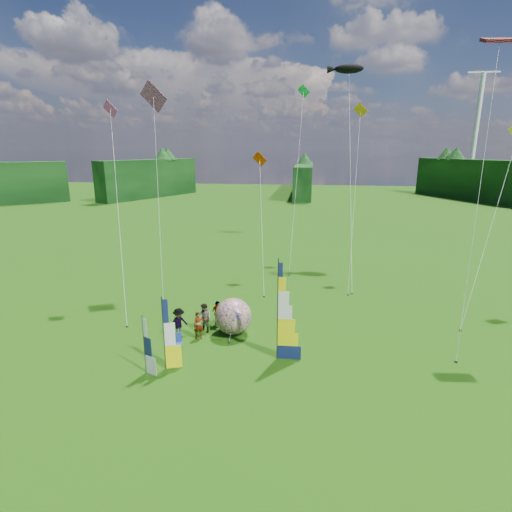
# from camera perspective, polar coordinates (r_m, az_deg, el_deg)

# --- Properties ---
(ground) EXTENTS (220.00, 220.00, 0.00)m
(ground) POSITION_cam_1_polar(r_m,az_deg,el_deg) (19.88, 1.38, -18.72)
(ground) COLOR #1F570B
(ground) RESTS_ON ground
(treeline_ring) EXTENTS (210.00, 210.00, 8.00)m
(treeline_ring) POSITION_cam_1_polar(r_m,az_deg,el_deg) (17.96, 1.46, -8.07)
(treeline_ring) COLOR #1F561A
(treeline_ring) RESTS_ON ground
(turbine_right) EXTENTS (8.00, 1.20, 30.00)m
(turbine_right) POSITION_cam_1_polar(r_m,az_deg,el_deg) (126.11, 28.86, 15.15)
(turbine_right) COLOR silver
(turbine_right) RESTS_ON ground
(feather_banner_main) EXTENTS (1.47, 0.17, 5.45)m
(feather_banner_main) POSITION_cam_1_polar(r_m,az_deg,el_deg) (21.27, 3.10, -8.00)
(feather_banner_main) COLOR #131E4E
(feather_banner_main) RESTS_ON ground
(side_banner_left) EXTENTS (1.04, 0.43, 3.85)m
(side_banner_left) POSITION_cam_1_polar(r_m,az_deg,el_deg) (21.14, -13.04, -10.92)
(side_banner_left) COLOR #F5E906
(side_banner_left) RESTS_ON ground
(side_banner_far) EXTENTS (0.88, 0.44, 3.04)m
(side_banner_far) POSITION_cam_1_polar(r_m,az_deg,el_deg) (21.23, -15.67, -12.22)
(side_banner_far) COLOR white
(side_banner_far) RESTS_ON ground
(bol_inflatable) EXTENTS (2.64, 2.64, 2.25)m
(bol_inflatable) POSITION_cam_1_polar(r_m,az_deg,el_deg) (24.72, -3.28, -8.61)
(bol_inflatable) COLOR navy
(bol_inflatable) RESTS_ON ground
(spectator_a) EXTENTS (0.73, 0.66, 1.67)m
(spectator_a) POSITION_cam_1_polar(r_m,az_deg,el_deg) (24.43, -8.20, -9.79)
(spectator_a) COLOR #66594C
(spectator_a) RESTS_ON ground
(spectator_b) EXTENTS (1.00, 0.81, 1.85)m
(spectator_b) POSITION_cam_1_polar(r_m,az_deg,el_deg) (25.14, -7.34, -8.80)
(spectator_b) COLOR #66594C
(spectator_b) RESTS_ON ground
(spectator_c) EXTENTS (1.10, 1.24, 1.89)m
(spectator_c) POSITION_cam_1_polar(r_m,az_deg,el_deg) (24.65, -10.95, -9.41)
(spectator_c) COLOR #66594C
(spectator_c) RESTS_ON ground
(spectator_d) EXTENTS (1.00, 0.94, 1.67)m
(spectator_d) POSITION_cam_1_polar(r_m,az_deg,el_deg) (25.97, -5.52, -8.15)
(spectator_d) COLOR #66594C
(spectator_d) RESTS_ON ground
(camp_chair) EXTENTS (0.72, 0.72, 0.99)m
(camp_chair) POSITION_cam_1_polar(r_m,az_deg,el_deg) (23.40, -11.16, -12.05)
(camp_chair) COLOR navy
(camp_chair) RESTS_ON ground
(kite_whale) EXTENTS (9.28, 16.10, 20.15)m
(kite_whale) POSITION_cam_1_polar(r_m,az_deg,el_deg) (36.78, 13.40, 13.20)
(kite_whale) COLOR black
(kite_whale) RESTS_ON ground
(kite_rainbow_delta) EXTENTS (8.24, 11.43, 16.88)m
(kite_rainbow_delta) POSITION_cam_1_polar(r_m,az_deg,el_deg) (30.40, -13.89, 9.75)
(kite_rainbow_delta) COLOR red
(kite_rainbow_delta) RESTS_ON ground
(kite_parafoil) EXTENTS (6.66, 9.98, 18.77)m
(kite_parafoil) POSITION_cam_1_polar(r_m,az_deg,el_deg) (25.01, 29.47, 9.35)
(kite_parafoil) COLOR maroon
(kite_parafoil) RESTS_ON ground
(small_kite_red) EXTENTS (5.30, 9.52, 11.25)m
(small_kite_red) POSITION_cam_1_polar(r_m,az_deg,el_deg) (32.72, 0.83, 5.57)
(small_kite_red) COLOR #ED3800
(small_kite_red) RESTS_ON ground
(small_kite_orange) EXTENTS (4.96, 10.25, 15.30)m
(small_kite_orange) POSITION_cam_1_polar(r_m,az_deg,el_deg) (34.11, 13.96, 8.96)
(small_kite_orange) COLOR orange
(small_kite_orange) RESTS_ON ground
(small_kite_yellow) EXTENTS (8.26, 10.30, 13.46)m
(small_kite_yellow) POSITION_cam_1_polar(r_m,az_deg,el_deg) (30.71, 30.74, 4.90)
(small_kite_yellow) COLOR yellow
(small_kite_yellow) RESTS_ON ground
(small_kite_pink) EXTENTS (7.61, 9.93, 14.89)m
(small_kite_pink) POSITION_cam_1_polar(r_m,az_deg,el_deg) (28.75, -19.18, 7.06)
(small_kite_pink) COLOR #D4409B
(small_kite_pink) RESTS_ON ground
(small_kite_green) EXTENTS (5.15, 12.10, 17.77)m
(small_kite_green) POSITION_cam_1_polar(r_m,az_deg,el_deg) (38.98, 5.87, 11.86)
(small_kite_green) COLOR #11C349
(small_kite_green) RESTS_ON ground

